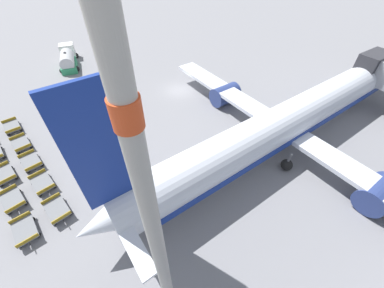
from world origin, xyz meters
name	(u,v)px	position (x,y,z in m)	size (l,w,h in m)	color
ground_plane	(180,90)	(0.00, 0.00, 0.00)	(500.00, 500.00, 0.00)	gray
airplane	(292,119)	(16.66, 2.71, 2.98)	(37.73, 46.18, 13.50)	silver
fuel_tanker_secondary	(68,59)	(-18.82, -9.95, 1.23)	(8.59, 4.93, 2.91)	white
baggage_dolly_row_near_col_c	(4,174)	(2.55, -23.33, 0.47)	(3.35, 1.87, 0.92)	slate
baggage_dolly_row_near_col_d	(12,200)	(6.32, -23.31, 0.47)	(3.36, 1.88, 0.92)	slate
baggage_dolly_row_near_col_e	(25,230)	(10.13, -23.11, 0.47)	(3.30, 1.73, 0.92)	slate
baggage_dolly_row_mid_a_col_a	(12,127)	(-5.33, -21.28, 0.47)	(3.30, 1.73, 0.92)	slate
baggage_dolly_row_mid_a_col_b	(21,144)	(-1.30, -21.10, 0.47)	(3.33, 1.81, 0.92)	slate
baggage_dolly_row_mid_a_col_c	(31,162)	(2.34, -20.92, 0.47)	(3.34, 1.82, 0.92)	slate
baggage_dolly_row_mid_a_col_d	(43,183)	(6.02, -20.74, 0.47)	(3.34, 1.85, 0.92)	slate
baggage_dolly_row_mid_a_col_e	(57,209)	(9.82, -20.54, 0.47)	(3.34, 1.82, 0.92)	slate
apron_light_mast	(152,224)	(22.34, -17.28, 12.28)	(2.00, 0.70, 20.52)	#ADA89E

